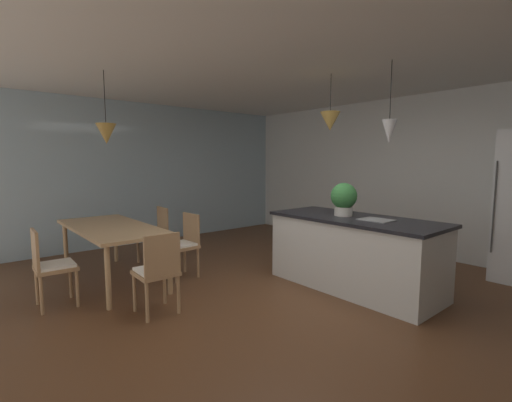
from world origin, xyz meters
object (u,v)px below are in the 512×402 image
at_px(dining_table, 111,231).
at_px(chair_far_left, 155,233).
at_px(chair_near_right, 50,265).
at_px(kitchen_island, 354,252).
at_px(chair_far_right, 183,243).
at_px(chair_kitchen_end, 158,270).
at_px(potted_plant_on_island, 344,198).

relative_size(dining_table, chair_far_left, 2.32).
height_order(chair_near_right, kitchen_island, kitchen_island).
bearing_deg(chair_far_right, chair_kitchen_end, -41.13).
bearing_deg(potted_plant_on_island, dining_table, -132.75).
relative_size(chair_far_left, chair_near_right, 1.00).
distance_m(chair_kitchen_end, chair_near_right, 1.23).
height_order(chair_kitchen_end, chair_far_right, same).
height_order(chair_far_right, chair_far_left, same).
bearing_deg(chair_near_right, chair_far_left, 119.21).
relative_size(dining_table, chair_near_right, 2.32).
relative_size(chair_near_right, kitchen_island, 0.41).
xyz_separation_m(chair_kitchen_end, kitchen_island, (0.85, 2.22, -0.01)).
distance_m(dining_table, potted_plant_on_island, 3.06).
bearing_deg(chair_kitchen_end, potted_plant_on_island, 73.15).
distance_m(chair_near_right, potted_plant_on_island, 3.49).
height_order(chair_far_right, kitchen_island, kitchen_island).
relative_size(chair_far_left, potted_plant_on_island, 2.08).
bearing_deg(kitchen_island, chair_far_right, -141.45).
bearing_deg(kitchen_island, chair_kitchen_end, -110.81).
bearing_deg(dining_table, chair_kitchen_end, -0.05).
height_order(kitchen_island, potted_plant_on_island, potted_plant_on_island).
bearing_deg(chair_near_right, chair_far_right, 90.02).
xyz_separation_m(chair_far_right, chair_far_left, (-0.90, -0.00, 0.00)).
height_order(dining_table, chair_far_right, chair_far_right).
height_order(chair_far_right, chair_near_right, same).
distance_m(chair_kitchen_end, kitchen_island, 2.38).
relative_size(chair_far_right, chair_near_right, 1.00).
relative_size(dining_table, chair_far_right, 2.32).
distance_m(chair_kitchen_end, chair_far_right, 1.23).
bearing_deg(kitchen_island, potted_plant_on_island, 180.00).
distance_m(dining_table, kitchen_island, 3.15).
distance_m(kitchen_island, potted_plant_on_island, 0.69).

